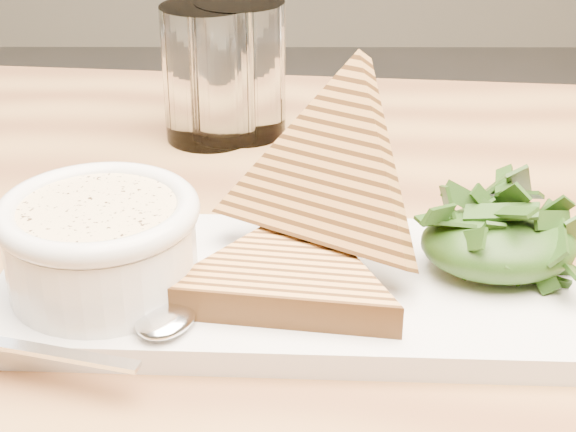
{
  "coord_description": "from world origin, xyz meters",
  "views": [
    {
      "loc": [
        0.03,
        -0.6,
        1.08
      ],
      "look_at": [
        0.03,
        -0.1,
        0.82
      ],
      "focal_mm": 55.0,
      "sensor_mm": 36.0,
      "label": 1
    }
  ],
  "objects_px": {
    "platter": "(288,287)",
    "glass_far": "(241,69)",
    "table_top": "(145,285)",
    "soup_bowl": "(102,254)",
    "glass_near": "(208,74)"
  },
  "relations": [
    {
      "from": "platter",
      "to": "glass_near",
      "type": "height_order",
      "value": "glass_near"
    },
    {
      "from": "glass_near",
      "to": "soup_bowl",
      "type": "bearing_deg",
      "value": -98.26
    },
    {
      "from": "table_top",
      "to": "glass_near",
      "type": "relative_size",
      "value": 10.14
    },
    {
      "from": "platter",
      "to": "glass_far",
      "type": "height_order",
      "value": "glass_far"
    },
    {
      "from": "table_top",
      "to": "glass_far",
      "type": "xyz_separation_m",
      "value": [
        0.06,
        0.24,
        0.08
      ]
    },
    {
      "from": "soup_bowl",
      "to": "glass_near",
      "type": "relative_size",
      "value": 0.95
    },
    {
      "from": "soup_bowl",
      "to": "glass_far",
      "type": "relative_size",
      "value": 0.95
    },
    {
      "from": "platter",
      "to": "soup_bowl",
      "type": "xyz_separation_m",
      "value": [
        -0.11,
        -0.01,
        0.03
      ]
    },
    {
      "from": "table_top",
      "to": "glass_far",
      "type": "height_order",
      "value": "glass_far"
    },
    {
      "from": "table_top",
      "to": "platter",
      "type": "relative_size",
      "value": 3.35
    },
    {
      "from": "table_top",
      "to": "glass_far",
      "type": "relative_size",
      "value": 10.1
    },
    {
      "from": "platter",
      "to": "glass_far",
      "type": "bearing_deg",
      "value": 98.57
    },
    {
      "from": "soup_bowl",
      "to": "glass_far",
      "type": "height_order",
      "value": "glass_far"
    },
    {
      "from": "glass_near",
      "to": "table_top",
      "type": "bearing_deg",
      "value": -97.24
    },
    {
      "from": "platter",
      "to": "soup_bowl",
      "type": "distance_m",
      "value": 0.12
    }
  ]
}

